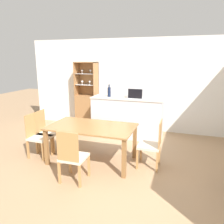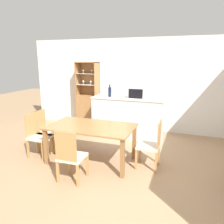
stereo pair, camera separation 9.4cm
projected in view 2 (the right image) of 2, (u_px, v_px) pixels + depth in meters
ground_plane at (109, 171)px, 3.96m from camera, size 18.00×18.00×0.00m
wall_back at (142, 85)px, 6.07m from camera, size 6.80×0.06×2.55m
kitchen_counter at (128, 117)px, 5.66m from camera, size 1.83×0.59×1.04m
display_cabinet at (88, 106)px, 6.55m from camera, size 0.63×0.38×1.90m
dining_table at (91, 131)px, 4.24m from camera, size 1.65×0.94×0.73m
dining_chair_side_left_near at (38, 136)px, 4.53m from camera, size 0.40×0.40×0.91m
dining_chair_head_near at (71, 156)px, 3.56m from camera, size 0.41×0.41×0.91m
dining_chair_side_right_far at (151, 145)px, 4.04m from camera, size 0.40×0.40×0.91m
dining_chair_side_left_far at (46, 131)px, 4.79m from camera, size 0.41×0.41×0.91m
microwave at (140, 93)px, 5.42m from camera, size 0.54×0.38×0.27m
wine_bottle at (110, 92)px, 5.62m from camera, size 0.08×0.08×0.32m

